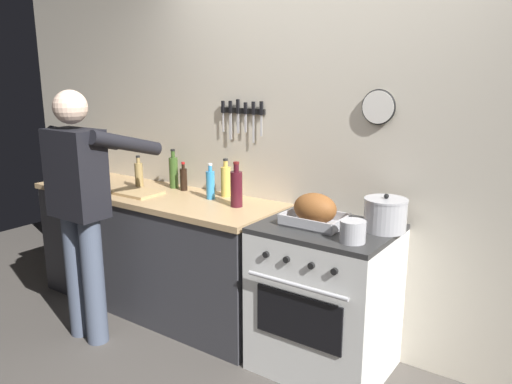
# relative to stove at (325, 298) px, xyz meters

# --- Properties ---
(wall_back) EXTENTS (6.00, 0.13, 2.60)m
(wall_back) POSITION_rel_stove_xyz_m (-0.22, 0.36, 0.85)
(wall_back) COLOR beige
(wall_back) RESTS_ON ground
(counter_block) EXTENTS (2.03, 0.65, 0.90)m
(counter_block) POSITION_rel_stove_xyz_m (-1.42, 0.00, 0.00)
(counter_block) COLOR #38383D
(counter_block) RESTS_ON ground
(stove) EXTENTS (0.76, 0.67, 0.90)m
(stove) POSITION_rel_stove_xyz_m (0.00, 0.00, 0.00)
(stove) COLOR white
(stove) RESTS_ON ground
(person_cook) EXTENTS (0.51, 0.63, 1.66)m
(person_cook) POSITION_rel_stove_xyz_m (-1.46, -0.59, 0.50)
(person_cook) COLOR #4C566B
(person_cook) RESTS_ON ground
(roasting_pan) EXTENTS (0.35, 0.26, 0.19)m
(roasting_pan) POSITION_rel_stove_xyz_m (-0.07, -0.02, 0.54)
(roasting_pan) COLOR #B7B7BC
(roasting_pan) RESTS_ON stove
(stock_pot) EXTENTS (0.24, 0.24, 0.21)m
(stock_pot) POSITION_rel_stove_xyz_m (0.30, 0.11, 0.54)
(stock_pot) COLOR #B7B7BC
(stock_pot) RESTS_ON stove
(saucepan) EXTENTS (0.14, 0.14, 0.12)m
(saucepan) POSITION_rel_stove_xyz_m (0.23, -0.17, 0.51)
(saucepan) COLOR #B7B7BC
(saucepan) RESTS_ON stove
(cutting_board) EXTENTS (0.36, 0.24, 0.02)m
(cutting_board) POSITION_rel_stove_xyz_m (-1.50, -0.09, 0.46)
(cutting_board) COLOR tan
(cutting_board) RESTS_ON counter_block
(bottle_soy_sauce) EXTENTS (0.05, 0.05, 0.21)m
(bottle_soy_sauce) POSITION_rel_stove_xyz_m (-1.29, 0.19, 0.54)
(bottle_soy_sauce) COLOR black
(bottle_soy_sauce) RESTS_ON counter_block
(bottle_olive_oil) EXTENTS (0.07, 0.07, 0.30)m
(bottle_olive_oil) POSITION_rel_stove_xyz_m (-1.41, 0.20, 0.57)
(bottle_olive_oil) COLOR #385623
(bottle_olive_oil) RESTS_ON counter_block
(bottle_cooking_oil) EXTENTS (0.07, 0.07, 0.27)m
(bottle_cooking_oil) POSITION_rel_stove_xyz_m (-0.92, 0.22, 0.56)
(bottle_cooking_oil) COLOR gold
(bottle_cooking_oil) RESTS_ON counter_block
(bottle_dish_soap) EXTENTS (0.06, 0.06, 0.25)m
(bottle_dish_soap) POSITION_rel_stove_xyz_m (-0.96, 0.10, 0.55)
(bottle_dish_soap) COLOR #338CCC
(bottle_dish_soap) RESTS_ON counter_block
(bottle_vinegar) EXTENTS (0.06, 0.06, 0.25)m
(bottle_vinegar) POSITION_rel_stove_xyz_m (-1.61, 0.04, 0.56)
(bottle_vinegar) COLOR #997F4C
(bottle_vinegar) RESTS_ON counter_block
(bottle_wine_red) EXTENTS (0.08, 0.08, 0.30)m
(bottle_wine_red) POSITION_rel_stove_xyz_m (-0.69, 0.04, 0.58)
(bottle_wine_red) COLOR #47141E
(bottle_wine_red) RESTS_ON counter_block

